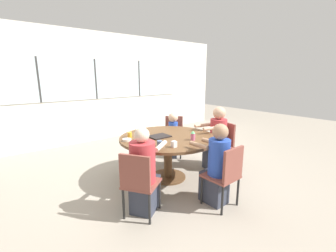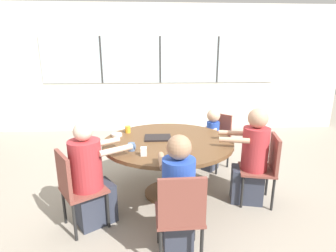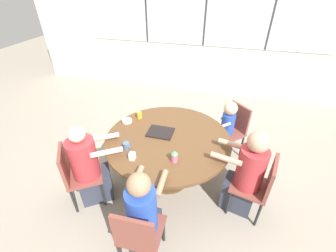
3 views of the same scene
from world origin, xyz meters
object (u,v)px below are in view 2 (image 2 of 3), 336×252
Objects in this scene: person_toddler at (212,140)px; bowl_white_shallow at (117,135)px; chair_for_man_blue_shirt at (180,212)px; person_woman_green_shirt at (90,180)px; person_man_teal_shirt at (251,160)px; milk_carton_small at (144,152)px; chair_for_man_teal_shirt at (266,164)px; coffee_mug at (132,147)px; sippy_cup at (187,145)px; person_man_blue_shirt at (178,200)px; juice_glass at (128,129)px; chair_for_toddler at (217,136)px; chair_for_woman_green_shirt at (74,185)px.

person_toddler is 7.01× the size of bowl_white_shallow.
person_woman_green_shirt is (-0.86, 0.61, -0.00)m from chair_for_man_blue_shirt.
person_man_teal_shirt is 1.31m from milk_carton_small.
person_woman_green_shirt is 0.82m from bowl_white_shallow.
coffee_mug is at bearing 105.58° from chair_for_man_teal_shirt.
sippy_cup is at bearing -35.95° from bowl_white_shallow.
person_man_blue_shirt is 0.66m from milk_carton_small.
chair_for_man_blue_shirt is 9.14× the size of juice_glass.
chair_for_man_blue_shirt is 0.76× the size of person_man_blue_shirt.
person_man_blue_shirt reaches higher than bowl_white_shallow.
person_man_teal_shirt is (0.16, -1.05, 0.03)m from chair_for_toddler.
chair_for_toddler is at bearing 19.75° from juice_glass.
chair_for_woman_green_shirt is at bearing -166.84° from milk_carton_small.
chair_for_man_blue_shirt reaches higher than coffee_mug.
chair_for_man_teal_shirt is 1.13m from chair_for_toddler.
chair_for_woman_green_shirt is 0.17m from person_woman_green_shirt.
chair_for_toddler is 5.73× the size of sippy_cup.
chair_for_toddler is 1.06m from person_man_teal_shirt.
person_man_blue_shirt is at bearing -103.99° from sippy_cup.
chair_for_man_teal_shirt reaches higher than bowl_white_shallow.
person_man_blue_shirt is 7.58× the size of sippy_cup.
milk_carton_small is at bearing 94.75° from chair_for_toddler.
milk_carton_small is at bearing -169.16° from sippy_cup.
bowl_white_shallow is (-0.68, 1.21, 0.23)m from person_man_blue_shirt.
milk_carton_small is (0.69, 0.16, 0.27)m from chair_for_woman_green_shirt.
chair_for_man_teal_shirt is at bearing 9.00° from milk_carton_small.
chair_for_man_blue_shirt is 1.55m from bowl_white_shallow.
chair_for_woman_green_shirt is 1.00× the size of chair_for_man_teal_shirt.
person_man_teal_shirt is at bearing 12.23° from sippy_cup.
coffee_mug is 0.63× the size of bowl_white_shallow.
chair_for_woman_green_shirt is 1.00× the size of chair_for_man_blue_shirt.
chair_for_man_blue_shirt reaches higher than milk_carton_small.
chair_for_woman_green_shirt is 0.69m from coffee_mug.
chair_for_toddler is 9.53× the size of milk_carton_small.
chair_for_man_teal_shirt is at bearing 64.81° from person_woman_green_shirt.
person_toddler reaches higher than chair_for_man_blue_shirt.
person_man_teal_shirt reaches higher than person_woman_green_shirt.
bowl_white_shallow is at bearing 88.34° from chair_for_man_teal_shirt.
bowl_white_shallow is (-0.37, 0.69, -0.03)m from milk_carton_small.
chair_for_man_blue_shirt is at bearing -61.68° from coffee_mug.
chair_for_man_blue_shirt is 6.18× the size of bowl_white_shallow.
person_woman_green_shirt is 0.96× the size of person_man_teal_shirt.
chair_for_man_teal_shirt is at bearing 66.70° from chair_for_woman_green_shirt.
chair_for_woman_green_shirt is 2.14m from chair_for_man_teal_shirt.
person_woman_green_shirt is 7.58× the size of sippy_cup.
sippy_cup is at bearing 77.59° from chair_for_man_blue_shirt.
person_man_blue_shirt reaches higher than chair_for_man_teal_shirt.
person_man_teal_shirt is at bearing -20.92° from juice_glass.
coffee_mug is at bearing 84.32° from person_woman_green_shirt.
sippy_cup is at bearing -46.87° from juice_glass.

